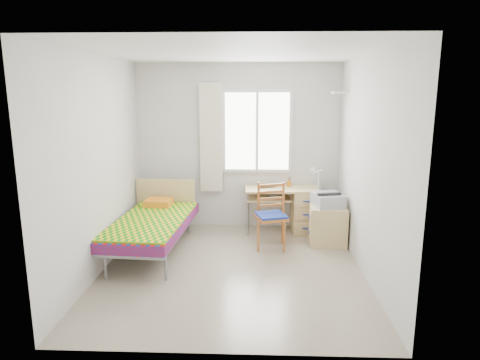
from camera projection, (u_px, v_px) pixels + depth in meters
name	position (u px, v px, depth m)	size (l,w,h in m)	color
floor	(232.00, 269.00, 5.33)	(3.50, 3.50, 0.00)	#BCAD93
ceiling	(231.00, 53.00, 4.79)	(3.50, 3.50, 0.00)	white
wall_back	(238.00, 147.00, 6.77)	(3.20, 3.20, 0.00)	silver
wall_left	(99.00, 166.00, 5.12)	(3.50, 3.50, 0.00)	silver
wall_right	(368.00, 167.00, 5.00)	(3.50, 3.50, 0.00)	silver
window	(257.00, 132.00, 6.69)	(1.10, 0.04, 1.30)	white
curtain	(211.00, 138.00, 6.69)	(0.35, 0.05, 1.70)	#FAECCF
floating_shelf	(339.00, 93.00, 6.20)	(0.20, 0.32, 0.03)	white
bed	(153.00, 223.00, 5.85)	(1.03, 1.99, 0.83)	gray
desk	(300.00, 208.00, 6.65)	(1.14, 0.55, 0.70)	tan
chair	(272.00, 212.00, 6.00)	(0.49, 0.49, 0.91)	#A1431F
cabinet	(328.00, 225.00, 6.14)	(0.55, 0.49, 0.56)	tan
printer	(328.00, 199.00, 6.10)	(0.46, 0.51, 0.19)	#ABADB3
laptop	(269.00, 187.00, 6.63)	(0.30, 0.19, 0.02)	black
pen_cup	(289.00, 184.00, 6.71)	(0.07, 0.07, 0.09)	#F5A51B
task_lamp	(316.00, 175.00, 6.46)	(0.21, 0.31, 0.36)	white
book	(267.00, 195.00, 6.64)	(0.14, 0.20, 0.01)	gray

